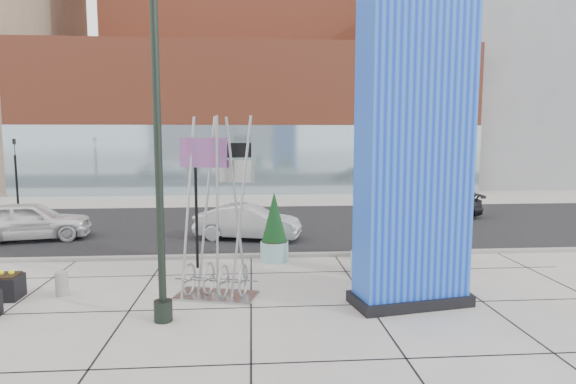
{
  "coord_description": "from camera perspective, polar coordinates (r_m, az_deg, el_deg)",
  "views": [
    {
      "loc": [
        1.04,
        -12.66,
        4.31
      ],
      "look_at": [
        2.16,
        2.0,
        2.56
      ],
      "focal_mm": 30.0,
      "sensor_mm": 36.0,
      "label": 1
    }
  ],
  "objects": [
    {
      "name": "ground",
      "position": [
        13.42,
        -8.76,
        -12.03
      ],
      "size": [
        160.0,
        160.0,
        0.0
      ],
      "primitive_type": "plane",
      "color": "#9E9991",
      "rests_on": "ground"
    },
    {
      "name": "street_asphalt",
      "position": [
        23.09,
        -6.88,
        -3.99
      ],
      "size": [
        80.0,
        12.0,
        0.02
      ],
      "primitive_type": "cube",
      "color": "black",
      "rests_on": "ground"
    },
    {
      "name": "curb_edge",
      "position": [
        17.23,
        -7.75,
        -7.55
      ],
      "size": [
        80.0,
        0.3,
        0.12
      ],
      "primitive_type": "cube",
      "color": "gray",
      "rests_on": "ground"
    },
    {
      "name": "tower_podium",
      "position": [
        39.68,
        -4.46,
        8.49
      ],
      "size": [
        34.0,
        10.0,
        11.0
      ],
      "primitive_type": "cube",
      "color": "#9E462E",
      "rests_on": "ground"
    },
    {
      "name": "tower_glass_front",
      "position": [
        34.91,
        -4.42,
        3.8
      ],
      "size": [
        34.0,
        0.6,
        5.0
      ],
      "primitive_type": "cube",
      "color": "#8CA5B2",
      "rests_on": "ground"
    },
    {
      "name": "building_grey_parking",
      "position": [
        51.38,
        25.27,
        11.39
      ],
      "size": [
        20.0,
        18.0,
        18.0
      ],
      "primitive_type": "cube",
      "color": "slate",
      "rests_on": "ground"
    },
    {
      "name": "blue_pylon",
      "position": [
        12.32,
        14.84,
        8.74
      ],
      "size": [
        3.16,
        1.84,
        9.89
      ],
      "rotation": [
        0.0,
        0.0,
        0.19
      ],
      "color": "#0D32C5",
      "rests_on": "ground"
    },
    {
      "name": "lamp_post",
      "position": [
        11.2,
        -15.02,
        0.87
      ],
      "size": [
        0.51,
        0.43,
        7.82
      ],
      "rotation": [
        0.0,
        0.0,
        0.09
      ],
      "color": "black",
      "rests_on": "ground"
    },
    {
      "name": "public_art_sculpture",
      "position": [
        12.97,
        -8.49,
        -6.88
      ],
      "size": [
        2.32,
        1.56,
        4.82
      ],
      "rotation": [
        0.0,
        0.0,
        -0.26
      ],
      "color": "#A2A5A7",
      "rests_on": "ground"
    },
    {
      "name": "concrete_bollard",
      "position": [
        14.53,
        -25.23,
        -9.78
      ],
      "size": [
        0.34,
        0.34,
        0.66
      ],
      "primitive_type": "cylinder",
      "color": "gray",
      "rests_on": "ground"
    },
    {
      "name": "overhead_street_sign",
      "position": [
        15.52,
        -8.4,
        3.65
      ],
      "size": [
        1.9,
        0.6,
        4.05
      ],
      "rotation": [
        0.0,
        0.0,
        0.23
      ],
      "color": "black",
      "rests_on": "ground"
    },
    {
      "name": "round_planter_east",
      "position": [
        15.23,
        9.3,
        -5.23
      ],
      "size": [
        0.98,
        0.98,
        2.46
      ],
      "color": "#8EBFBD",
      "rests_on": "ground"
    },
    {
      "name": "round_planter_mid",
      "position": [
        17.07,
        9.85,
        -3.64
      ],
      "size": [
        1.06,
        1.06,
        2.64
      ],
      "color": "#8EBFBD",
      "rests_on": "ground"
    },
    {
      "name": "round_planter_west",
      "position": [
        16.48,
        -1.64,
        -4.32
      ],
      "size": [
        0.96,
        0.96,
        2.4
      ],
      "color": "#8EBFBD",
      "rests_on": "ground"
    },
    {
      "name": "car_white_west",
      "position": [
        22.37,
        -28.3,
        -3.05
      ],
      "size": [
        4.99,
        2.8,
        1.6
      ],
      "primitive_type": "imported",
      "rotation": [
        0.0,
        0.0,
        1.77
      ],
      "color": "white",
      "rests_on": "ground"
    },
    {
      "name": "car_silver_mid",
      "position": [
        19.96,
        -4.8,
        -3.62
      ],
      "size": [
        4.55,
        2.53,
        1.42
      ],
      "primitive_type": "imported",
      "rotation": [
        0.0,
        0.0,
        1.32
      ],
      "color": "#B9BDC1",
      "rests_on": "ground"
    },
    {
      "name": "car_dark_east",
      "position": [
        26.26,
        17.39,
        -1.57
      ],
      "size": [
        4.44,
        1.96,
        1.27
      ],
      "primitive_type": "imported",
      "rotation": [
        0.0,
        0.0,
        -1.61
      ],
      "color": "black",
      "rests_on": "ground"
    },
    {
      "name": "traffic_signal",
      "position": [
        30.65,
        -29.54,
        2.15
      ],
      "size": [
        0.15,
        0.18,
        4.1
      ],
      "color": "black",
      "rests_on": "ground"
    }
  ]
}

